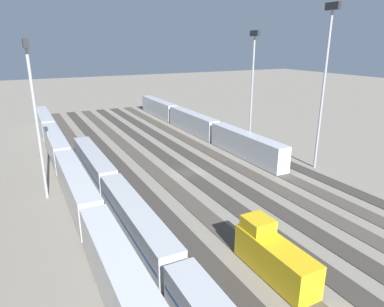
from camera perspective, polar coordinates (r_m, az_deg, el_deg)
The scene contains 17 objects.
ground_plane at distance 63.13m, azimuth -0.87°, elevation -3.26°, with size 400.00×400.00×0.00m, color gray.
track_bed_0 at distance 73.65m, azimuth 13.21°, elevation -0.56°, with size 140.00×2.80×0.12m, color #3D3833.
track_bed_1 at distance 70.63m, azimuth 10.10°, elevation -1.16°, with size 140.00×2.80×0.12m, color #4C443D.
track_bed_2 at distance 67.85m, azimuth 6.72°, elevation -1.80°, with size 140.00×2.80×0.12m, color #4C443D.
track_bed_3 at distance 65.33m, azimuth 3.06°, elevation -2.48°, with size 140.00×2.80×0.12m, color #3D3833.
track_bed_4 at distance 63.11m, azimuth -0.87°, elevation -3.20°, with size 140.00×2.80×0.12m, color #3D3833.
track_bed_5 at distance 61.21m, azimuth -5.08°, elevation -3.96°, with size 140.00×2.80×0.12m, color #4C443D.
track_bed_6 at distance 59.68m, azimuth -9.54°, elevation -4.74°, with size 140.00×2.80×0.12m, color #3D3833.
track_bed_7 at distance 58.53m, azimuth -14.21°, elevation -5.52°, with size 140.00×2.80×0.12m, color #4C443D.
track_bed_8 at distance 57.80m, azimuth -19.05°, elevation -6.29°, with size 140.00×2.80×0.12m, color #3D3833.
train_on_track_1 at distance 91.79m, azimuth 0.09°, elevation 5.20°, with size 71.40×3.00×5.00m.
train_on_track_5 at distance 37.30m, azimuth 13.34°, elevation -16.18°, with size 10.00×3.00×5.00m.
train_on_track_7 at distance 43.72m, azimuth -9.39°, elevation -10.73°, with size 71.40×3.06×3.80m.
train_on_track_8 at distance 53.37m, azimuth -18.69°, elevation -5.29°, with size 119.80×3.00×5.00m.
light_mast_0 at distance 66.47m, azimuth 21.29°, elevation 12.97°, with size 2.80×0.70×29.23m.
light_mast_1 at distance 53.80m, azimuth -24.81°, elevation 8.18°, with size 2.80×0.70×23.34m.
light_mast_2 at distance 81.64m, azimuth 10.05°, elevation 13.10°, with size 2.80×0.70×25.40m.
Camera 1 is at (-52.81, 26.06, 22.74)m, focal length 32.15 mm.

